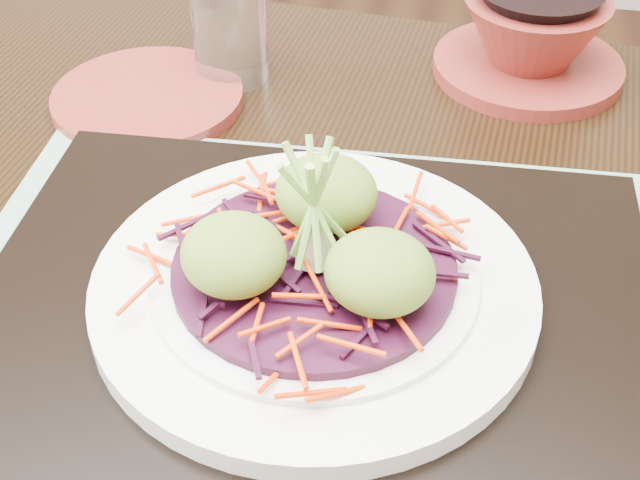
% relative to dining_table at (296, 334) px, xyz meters
% --- Properties ---
extents(dining_table, '(1.18, 0.84, 0.70)m').
position_rel_dining_table_xyz_m(dining_table, '(0.00, 0.00, 0.00)').
color(dining_table, black).
rests_on(dining_table, ground).
extents(placemat, '(0.51, 0.40, 0.00)m').
position_rel_dining_table_xyz_m(placemat, '(0.03, -0.07, 0.09)').
color(placemat, gray).
rests_on(placemat, dining_table).
extents(serving_tray, '(0.44, 0.34, 0.02)m').
position_rel_dining_table_xyz_m(serving_tray, '(0.03, -0.07, 0.11)').
color(serving_tray, black).
rests_on(serving_tray, placemat).
extents(white_plate, '(0.28, 0.28, 0.02)m').
position_rel_dining_table_xyz_m(white_plate, '(0.03, -0.07, 0.13)').
color(white_plate, white).
rests_on(white_plate, serving_tray).
extents(cabbage_bed, '(0.18, 0.18, 0.01)m').
position_rel_dining_table_xyz_m(cabbage_bed, '(0.03, -0.07, 0.14)').
color(cabbage_bed, '#340A1D').
rests_on(cabbage_bed, white_plate).
extents(carrot_julienne, '(0.21, 0.21, 0.01)m').
position_rel_dining_table_xyz_m(carrot_julienne, '(0.03, -0.07, 0.15)').
color(carrot_julienne, red).
rests_on(carrot_julienne, cabbage_bed).
extents(guacamole_scoops, '(0.15, 0.14, 0.05)m').
position_rel_dining_table_xyz_m(guacamole_scoops, '(0.03, -0.07, 0.16)').
color(guacamole_scoops, olive).
rests_on(guacamole_scoops, cabbage_bed).
extents(scallion_garnish, '(0.06, 0.06, 0.10)m').
position_rel_dining_table_xyz_m(scallion_garnish, '(0.03, -0.07, 0.19)').
color(scallion_garnish, '#83BC4B').
rests_on(scallion_garnish, cabbage_bed).
extents(terracotta_side_plate, '(0.20, 0.20, 0.01)m').
position_rel_dining_table_xyz_m(terracotta_side_plate, '(-0.16, 0.17, 0.10)').
color(terracotta_side_plate, maroon).
rests_on(terracotta_side_plate, dining_table).
extents(water_glass, '(0.07, 0.07, 0.09)m').
position_rel_dining_table_xyz_m(water_glass, '(-0.10, 0.23, 0.14)').
color(water_glass, white).
rests_on(water_glass, dining_table).
extents(terracotta_bowl_set, '(0.18, 0.18, 0.07)m').
position_rel_dining_table_xyz_m(terracotta_bowl_set, '(0.16, 0.28, 0.12)').
color(terracotta_bowl_set, maroon).
rests_on(terracotta_bowl_set, dining_table).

